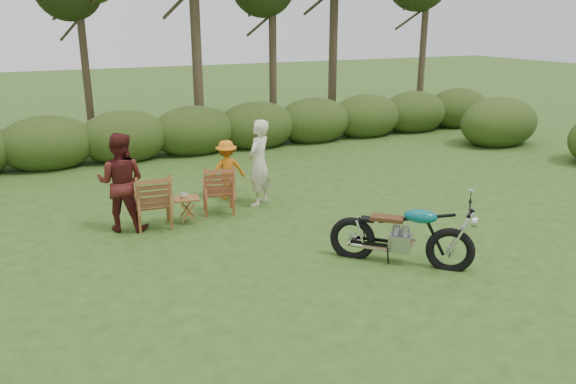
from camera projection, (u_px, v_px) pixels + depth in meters
name	position (u px, v px, depth m)	size (l,w,h in m)	color
ground	(355.00, 269.00, 8.93)	(80.00, 80.00, 0.00)	#274818
tree_line	(198.00, 19.00, 16.40)	(22.52, 11.62, 8.14)	#3D3021
motorcycle	(399.00, 262.00, 9.19)	(2.20, 0.84, 1.26)	#0CA4A5
lawn_chair_right	(219.00, 212.00, 11.57)	(0.70, 0.70, 1.02)	brown
lawn_chair_left	(155.00, 227.00, 10.75)	(0.73, 0.73, 1.07)	brown
side_table	(187.00, 210.00, 10.91)	(0.49, 0.42, 0.51)	brown
cup	(184.00, 195.00, 10.80)	(0.13, 0.13, 0.10)	beige
adult_a	(260.00, 205.00, 12.03)	(0.67, 0.44, 1.84)	beige
adult_b	(125.00, 229.00, 10.64)	(0.90, 0.70, 1.86)	#4C1715
child	(228.00, 198.00, 12.49)	(0.84, 0.48, 1.30)	orange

